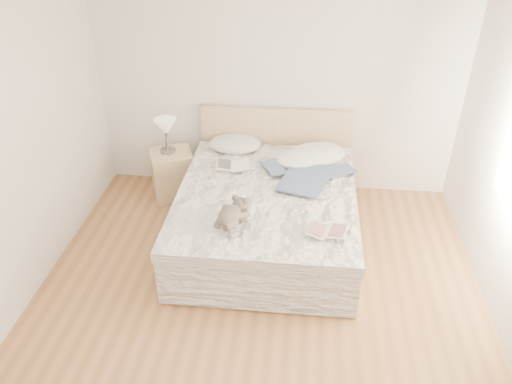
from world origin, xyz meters
TOP-DOWN VIEW (x-y plane):
  - floor at (0.00, 0.00)m, footprint 4.00×4.50m
  - wall_back at (0.00, 2.25)m, footprint 4.00×0.02m
  - bed at (0.00, 1.19)m, footprint 1.72×2.14m
  - nightstand at (-1.15, 1.86)m, footprint 0.57×0.54m
  - table_lamp at (-1.18, 1.89)m, footprint 0.31×0.31m
  - pillow_left at (-0.44, 1.99)m, footprint 0.59×0.42m
  - pillow_middle at (0.30, 1.72)m, footprint 0.61×0.51m
  - pillow_right at (0.47, 1.84)m, footprint 0.78×0.68m
  - blouse at (0.36, 1.33)m, footprint 0.84×0.87m
  - photo_book at (-0.39, 1.52)m, footprint 0.38×0.29m
  - childrens_book at (0.57, 0.48)m, footprint 0.38×0.30m
  - teddy_bear at (-0.27, 0.51)m, footprint 0.34×0.40m

SIDE VIEW (x-z plane):
  - floor at x=0.00m, z-range 0.00..0.00m
  - nightstand at x=-1.15m, z-range 0.00..0.56m
  - bed at x=0.00m, z-range -0.19..0.81m
  - blouse at x=0.36m, z-range 0.62..0.64m
  - photo_book at x=-0.39m, z-range 0.62..0.64m
  - childrens_book at x=0.57m, z-range 0.62..0.64m
  - pillow_left at x=-0.44m, z-range 0.55..0.73m
  - pillow_middle at x=0.30m, z-range 0.56..0.72m
  - pillow_right at x=0.47m, z-range 0.54..0.74m
  - teddy_bear at x=-0.27m, z-range 0.56..0.74m
  - table_lamp at x=-1.18m, z-range 0.64..1.03m
  - wall_back at x=0.00m, z-range 0.00..2.70m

